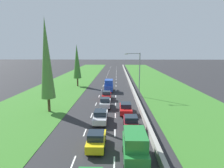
{
  "coord_description": "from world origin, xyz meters",
  "views": [
    {
      "loc": [
        1.94,
        0.25,
        9.38
      ],
      "look_at": [
        0.6,
        52.99,
        0.18
      ],
      "focal_mm": 30.55,
      "sensor_mm": 36.0,
      "label": 1
    }
  ],
  "objects_px": {
    "silver_hatchback_centre_lane": "(105,103)",
    "street_light_mast": "(138,71)",
    "red_hatchback_centre_lane": "(107,95)",
    "green_van_right_lane": "(135,147)",
    "silver_sedan_centre_lane": "(100,116)",
    "red_sedan_right_lane": "(126,108)",
    "poplar_tree_second": "(46,59)",
    "yellow_hatchback_centre_lane": "(96,140)",
    "maroon_hatchback_right_lane": "(131,122)",
    "poplar_tree_third": "(77,62)",
    "blue_van_centre_lane": "(109,86)"
  },
  "relations": [
    {
      "from": "yellow_hatchback_centre_lane",
      "to": "street_light_mast",
      "type": "bearing_deg",
      "value": 73.81
    },
    {
      "from": "green_van_right_lane",
      "to": "maroon_hatchback_right_lane",
      "type": "xyz_separation_m",
      "value": [
        0.18,
        7.06,
        -0.56
      ]
    },
    {
      "from": "silver_hatchback_centre_lane",
      "to": "maroon_hatchback_right_lane",
      "type": "bearing_deg",
      "value": -67.65
    },
    {
      "from": "blue_van_centre_lane",
      "to": "street_light_mast",
      "type": "height_order",
      "value": "street_light_mast"
    },
    {
      "from": "red_sedan_right_lane",
      "to": "street_light_mast",
      "type": "height_order",
      "value": "street_light_mast"
    },
    {
      "from": "silver_sedan_centre_lane",
      "to": "street_light_mast",
      "type": "distance_m",
      "value": 16.56
    },
    {
      "from": "blue_van_centre_lane",
      "to": "poplar_tree_third",
      "type": "xyz_separation_m",
      "value": [
        -8.67,
        6.47,
        5.21
      ]
    },
    {
      "from": "red_hatchback_centre_lane",
      "to": "blue_van_centre_lane",
      "type": "relative_size",
      "value": 0.8
    },
    {
      "from": "green_van_right_lane",
      "to": "yellow_hatchback_centre_lane",
      "type": "distance_m",
      "value": 4.24
    },
    {
      "from": "silver_sedan_centre_lane",
      "to": "poplar_tree_second",
      "type": "height_order",
      "value": "poplar_tree_second"
    },
    {
      "from": "blue_van_centre_lane",
      "to": "green_van_right_lane",
      "type": "bearing_deg",
      "value": -83.33
    },
    {
      "from": "red_sedan_right_lane",
      "to": "poplar_tree_second",
      "type": "height_order",
      "value": "poplar_tree_second"
    },
    {
      "from": "poplar_tree_third",
      "to": "maroon_hatchback_right_lane",
      "type": "bearing_deg",
      "value": -66.56
    },
    {
      "from": "red_hatchback_centre_lane",
      "to": "street_light_mast",
      "type": "distance_m",
      "value": 8.09
    },
    {
      "from": "green_van_right_lane",
      "to": "silver_hatchback_centre_lane",
      "type": "xyz_separation_m",
      "value": [
        -3.44,
        15.86,
        -0.56
      ]
    },
    {
      "from": "green_van_right_lane",
      "to": "poplar_tree_second",
      "type": "height_order",
      "value": "poplar_tree_second"
    },
    {
      "from": "silver_sedan_centre_lane",
      "to": "yellow_hatchback_centre_lane",
      "type": "bearing_deg",
      "value": -88.49
    },
    {
      "from": "yellow_hatchback_centre_lane",
      "to": "poplar_tree_second",
      "type": "height_order",
      "value": "poplar_tree_second"
    },
    {
      "from": "silver_sedan_centre_lane",
      "to": "red_hatchback_centre_lane",
      "type": "relative_size",
      "value": 1.15
    },
    {
      "from": "green_van_right_lane",
      "to": "blue_van_centre_lane",
      "type": "height_order",
      "value": "same"
    },
    {
      "from": "silver_hatchback_centre_lane",
      "to": "street_light_mast",
      "type": "distance_m",
      "value": 11.03
    },
    {
      "from": "yellow_hatchback_centre_lane",
      "to": "blue_van_centre_lane",
      "type": "xyz_separation_m",
      "value": [
        0.13,
        26.42,
        0.56
      ]
    },
    {
      "from": "street_light_mast",
      "to": "green_van_right_lane",
      "type": "bearing_deg",
      "value": -96.59
    },
    {
      "from": "green_van_right_lane",
      "to": "maroon_hatchback_right_lane",
      "type": "relative_size",
      "value": 1.26
    },
    {
      "from": "green_van_right_lane",
      "to": "silver_hatchback_centre_lane",
      "type": "distance_m",
      "value": 16.24
    },
    {
      "from": "poplar_tree_third",
      "to": "street_light_mast",
      "type": "distance_m",
      "value": 18.7
    },
    {
      "from": "maroon_hatchback_right_lane",
      "to": "red_hatchback_centre_lane",
      "type": "distance_m",
      "value": 14.6
    },
    {
      "from": "maroon_hatchback_right_lane",
      "to": "silver_sedan_centre_lane",
      "type": "bearing_deg",
      "value": 150.38
    },
    {
      "from": "green_van_right_lane",
      "to": "silver_sedan_centre_lane",
      "type": "relative_size",
      "value": 1.09
    },
    {
      "from": "silver_sedan_centre_lane",
      "to": "silver_hatchback_centre_lane",
      "type": "xyz_separation_m",
      "value": [
        0.24,
        6.61,
        0.02
      ]
    },
    {
      "from": "silver_sedan_centre_lane",
      "to": "red_sedan_right_lane",
      "type": "relative_size",
      "value": 1.0
    },
    {
      "from": "yellow_hatchback_centre_lane",
      "to": "red_hatchback_centre_lane",
      "type": "bearing_deg",
      "value": 89.98
    },
    {
      "from": "silver_sedan_centre_lane",
      "to": "poplar_tree_third",
      "type": "bearing_deg",
      "value": 107.83
    },
    {
      "from": "yellow_hatchback_centre_lane",
      "to": "poplar_tree_second",
      "type": "relative_size",
      "value": 0.27
    },
    {
      "from": "silver_sedan_centre_lane",
      "to": "poplar_tree_second",
      "type": "xyz_separation_m",
      "value": [
        -8.41,
        4.29,
        7.4
      ]
    },
    {
      "from": "green_van_right_lane",
      "to": "silver_sedan_centre_lane",
      "type": "xyz_separation_m",
      "value": [
        -3.68,
        9.26,
        -0.59
      ]
    },
    {
      "from": "maroon_hatchback_right_lane",
      "to": "poplar_tree_third",
      "type": "xyz_separation_m",
      "value": [
        -12.22,
        28.17,
        5.77
      ]
    },
    {
      "from": "red_hatchback_centre_lane",
      "to": "street_light_mast",
      "type": "height_order",
      "value": "street_light_mast"
    },
    {
      "from": "green_van_right_lane",
      "to": "blue_van_centre_lane",
      "type": "xyz_separation_m",
      "value": [
        -3.37,
        28.77,
        0.0
      ]
    },
    {
      "from": "red_sedan_right_lane",
      "to": "yellow_hatchback_centre_lane",
      "type": "bearing_deg",
      "value": -107.4
    },
    {
      "from": "yellow_hatchback_centre_lane",
      "to": "poplar_tree_third",
      "type": "distance_m",
      "value": 34.47
    },
    {
      "from": "poplar_tree_third",
      "to": "yellow_hatchback_centre_lane",
      "type": "bearing_deg",
      "value": -75.45
    },
    {
      "from": "red_sedan_right_lane",
      "to": "blue_van_centre_lane",
      "type": "distance_m",
      "value": 16.14
    },
    {
      "from": "maroon_hatchback_right_lane",
      "to": "blue_van_centre_lane",
      "type": "height_order",
      "value": "blue_van_centre_lane"
    },
    {
      "from": "silver_sedan_centre_lane",
      "to": "poplar_tree_third",
      "type": "height_order",
      "value": "poplar_tree_third"
    },
    {
      "from": "red_hatchback_centre_lane",
      "to": "street_light_mast",
      "type": "bearing_deg",
      "value": 23.16
    },
    {
      "from": "maroon_hatchback_right_lane",
      "to": "red_sedan_right_lane",
      "type": "bearing_deg",
      "value": 93.41
    },
    {
      "from": "poplar_tree_third",
      "to": "poplar_tree_second",
      "type": "bearing_deg",
      "value": -90.14
    },
    {
      "from": "yellow_hatchback_centre_lane",
      "to": "silver_hatchback_centre_lane",
      "type": "xyz_separation_m",
      "value": [
        0.06,
        13.52,
        0.0
      ]
    },
    {
      "from": "green_van_right_lane",
      "to": "yellow_hatchback_centre_lane",
      "type": "bearing_deg",
      "value": 146.15
    }
  ]
}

